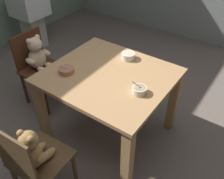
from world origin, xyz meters
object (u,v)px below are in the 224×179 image
at_px(porridge_bowl_white_far_center, 128,56).
at_px(sink_basin, 30,13).
at_px(dining_table, 109,86).
at_px(teddy_chair_near_front, 34,156).
at_px(porridge_bowl_cream_near_right, 139,90).
at_px(teddy_chair_near_left, 38,60).
at_px(porridge_bowl_terracotta_near_left, 66,70).

relative_size(porridge_bowl_white_far_center, sink_basin, 0.15).
bearing_deg(sink_basin, dining_table, -21.87).
distance_m(teddy_chair_near_front, sink_basin, 2.65).
height_order(dining_table, porridge_bowl_cream_near_right, porridge_bowl_cream_near_right).
distance_m(teddy_chair_near_left, porridge_bowl_white_far_center, 1.02).
xyz_separation_m(dining_table, porridge_bowl_terracotta_near_left, (-0.32, -0.19, 0.16)).
bearing_deg(teddy_chair_near_front, sink_basin, 46.73).
relative_size(teddy_chair_near_left, sink_basin, 0.99).
relative_size(dining_table, teddy_chair_near_front, 1.24).
xyz_separation_m(porridge_bowl_terracotta_near_left, porridge_bowl_white_far_center, (0.32, 0.51, 0.01)).
bearing_deg(teddy_chair_near_front, porridge_bowl_terracotta_near_left, 20.22).
distance_m(dining_table, teddy_chair_near_left, 0.94).
bearing_deg(porridge_bowl_terracotta_near_left, porridge_bowl_white_far_center, 57.93).
distance_m(teddy_chair_near_left, porridge_bowl_terracotta_near_left, 0.68).
relative_size(porridge_bowl_cream_near_right, porridge_bowl_white_far_center, 0.93).
xyz_separation_m(porridge_bowl_white_far_center, sink_basin, (-2.05, 0.51, -0.21)).
bearing_deg(dining_table, porridge_bowl_white_far_center, 90.10).
relative_size(teddy_chair_near_front, teddy_chair_near_left, 1.04).
distance_m(teddy_chair_near_front, porridge_bowl_terracotta_near_left, 0.79).
xyz_separation_m(porridge_bowl_cream_near_right, sink_basin, (-2.40, 0.89, -0.21)).
bearing_deg(sink_basin, teddy_chair_near_front, -40.08).
height_order(dining_table, porridge_bowl_terracotta_near_left, porridge_bowl_terracotta_near_left).
bearing_deg(porridge_bowl_white_far_center, sink_basin, 166.10).
relative_size(teddy_chair_near_front, porridge_bowl_cream_near_right, 7.30).
height_order(porridge_bowl_terracotta_near_left, porridge_bowl_white_far_center, porridge_bowl_terracotta_near_left).
bearing_deg(porridge_bowl_cream_near_right, porridge_bowl_white_far_center, 132.17).
relative_size(porridge_bowl_cream_near_right, porridge_bowl_terracotta_near_left, 0.87).
distance_m(teddy_chair_near_front, porridge_bowl_white_far_center, 1.22).
bearing_deg(porridge_bowl_white_far_center, teddy_chair_near_front, -90.93).
height_order(teddy_chair_near_front, teddy_chair_near_left, teddy_chair_near_front).
relative_size(teddy_chair_near_left, porridge_bowl_cream_near_right, 7.01).
bearing_deg(porridge_bowl_white_far_center, dining_table, -89.90).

